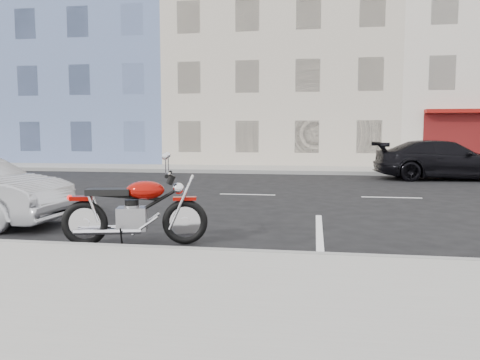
# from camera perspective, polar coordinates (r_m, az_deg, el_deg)

# --- Properties ---
(ground) EXTENTS (120.00, 120.00, 0.00)m
(ground) POSITION_cam_1_polar(r_m,az_deg,el_deg) (13.33, 9.46, -1.94)
(ground) COLOR black
(ground) RESTS_ON ground
(sidewalk_far) EXTENTS (80.00, 3.40, 0.15)m
(sidewalk_far) POSITION_cam_1_polar(r_m,az_deg,el_deg) (22.51, -3.51, 1.39)
(sidewalk_far) COLOR gray
(sidewalk_far) RESTS_ON ground
(curb_far) EXTENTS (80.00, 0.12, 0.16)m
(curb_far) POSITION_cam_1_polar(r_m,az_deg,el_deg) (20.86, -4.52, 1.06)
(curb_far) COLOR gray
(curb_far) RESTS_ON ground
(bldg_blue) EXTENTS (12.00, 12.00, 13.00)m
(bldg_blue) POSITION_cam_1_polar(r_m,az_deg,el_deg) (32.96, -16.44, 13.72)
(bldg_blue) COLOR slate
(bldg_blue) RESTS_ON ground
(bldg_cream) EXTENTS (12.00, 12.00, 11.50)m
(bldg_cream) POSITION_cam_1_polar(r_m,az_deg,el_deg) (29.84, 5.50, 13.34)
(bldg_cream) COLOR #BCB09D
(bldg_cream) RESTS_ON ground
(motorcycle) EXTENTS (2.23, 0.89, 1.14)m
(motorcycle) POSITION_cam_1_polar(r_m,az_deg,el_deg) (7.43, -6.51, -3.88)
(motorcycle) COLOR black
(motorcycle) RESTS_ON ground
(car_far) EXTENTS (5.30, 2.47, 1.50)m
(car_far) POSITION_cam_1_polar(r_m,az_deg,el_deg) (19.45, 23.59, 2.25)
(car_far) COLOR black
(car_far) RESTS_ON ground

